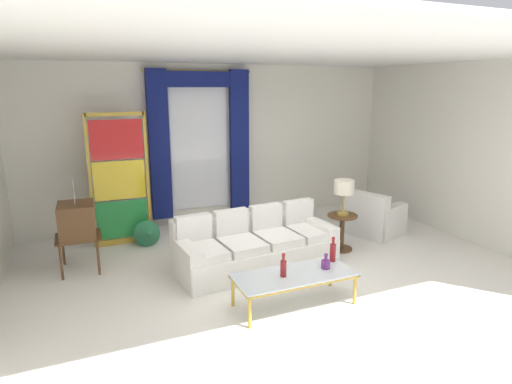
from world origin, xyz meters
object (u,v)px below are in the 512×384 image
(coffee_table, at_px, (294,276))
(peacock_figurine, at_px, (148,235))
(bottle_crystal_tall, at_px, (326,263))
(bottle_amber_squat, at_px, (333,251))
(vintage_tv, at_px, (77,222))
(stained_glass_divider, at_px, (120,183))
(bottle_blue_decanter, at_px, (283,267))
(round_side_table, at_px, (342,229))
(table_lamp_brass, at_px, (344,188))
(armchair_white, at_px, (374,219))
(couch_white_long, at_px, (254,246))

(coffee_table, xyz_separation_m, peacock_figurine, (-1.31, 2.66, -0.16))
(bottle_crystal_tall, height_order, bottle_amber_squat, bottle_amber_squat)
(bottle_crystal_tall, height_order, vintage_tv, vintage_tv)
(stained_glass_divider, height_order, peacock_figurine, stained_glass_divider)
(bottle_blue_decanter, height_order, bottle_amber_squat, bottle_amber_squat)
(bottle_crystal_tall, bearing_deg, round_side_table, 49.39)
(bottle_blue_decanter, height_order, table_lamp_brass, table_lamp_brass)
(bottle_amber_squat, height_order, table_lamp_brass, table_lamp_brass)
(bottle_amber_squat, relative_size, peacock_figurine, 0.56)
(bottle_blue_decanter, xyz_separation_m, round_side_table, (1.73, 1.33, -0.17))
(coffee_table, bearing_deg, bottle_blue_decanter, -175.88)
(bottle_crystal_tall, relative_size, armchair_white, 0.19)
(bottle_amber_squat, bearing_deg, armchair_white, 40.00)
(bottle_blue_decanter, relative_size, vintage_tv, 0.22)
(couch_white_long, relative_size, bottle_amber_squat, 7.22)
(coffee_table, bearing_deg, armchair_white, 34.57)
(vintage_tv, bearing_deg, couch_white_long, -19.74)
(couch_white_long, bearing_deg, round_side_table, 1.51)
(couch_white_long, xyz_separation_m, table_lamp_brass, (1.56, 0.04, 0.72))
(bottle_crystal_tall, relative_size, vintage_tv, 0.15)
(peacock_figurine, height_order, table_lamp_brass, table_lamp_brass)
(couch_white_long, bearing_deg, vintage_tv, 160.26)
(bottle_blue_decanter, relative_size, peacock_figurine, 0.49)
(bottle_amber_squat, bearing_deg, peacock_figurine, 127.78)
(bottle_crystal_tall, xyz_separation_m, stained_glass_divider, (-2.09, 3.00, 0.58))
(bottle_crystal_tall, distance_m, bottle_amber_squat, 0.26)
(vintage_tv, height_order, peacock_figurine, vintage_tv)
(table_lamp_brass, bearing_deg, vintage_tv, 168.35)
(couch_white_long, height_order, peacock_figurine, couch_white_long)
(coffee_table, bearing_deg, table_lamp_brass, 40.11)
(couch_white_long, xyz_separation_m, armchair_white, (2.52, 0.46, -0.02))
(bottle_crystal_tall, height_order, stained_glass_divider, stained_glass_divider)
(coffee_table, height_order, round_side_table, round_side_table)
(couch_white_long, xyz_separation_m, round_side_table, (1.56, 0.04, 0.05))
(armchair_white, bearing_deg, round_side_table, -156.29)
(bottle_blue_decanter, distance_m, vintage_tv, 3.08)
(stained_glass_divider, relative_size, peacock_figurine, 3.67)
(couch_white_long, xyz_separation_m, vintage_tv, (-2.37, 0.85, 0.42))
(couch_white_long, relative_size, bottle_crystal_tall, 12.03)
(bottle_blue_decanter, bearing_deg, armchair_white, 33.16)
(bottle_blue_decanter, bearing_deg, vintage_tv, 135.81)
(table_lamp_brass, bearing_deg, peacock_figurine, 155.16)
(coffee_table, relative_size, peacock_figurine, 2.44)
(stained_glass_divider, xyz_separation_m, table_lamp_brass, (3.23, -1.67, -0.03))
(bottle_crystal_tall, bearing_deg, stained_glass_divider, 124.96)
(coffee_table, distance_m, table_lamp_brass, 2.15)
(bottle_blue_decanter, bearing_deg, coffee_table, 4.12)
(bottle_amber_squat, xyz_separation_m, stained_glass_divider, (-2.29, 2.84, 0.51))
(coffee_table, xyz_separation_m, bottle_amber_squat, (0.63, 0.15, 0.17))
(bottle_blue_decanter, bearing_deg, bottle_amber_squat, 11.57)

